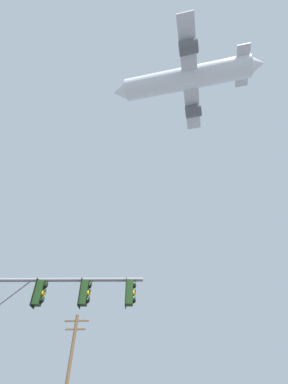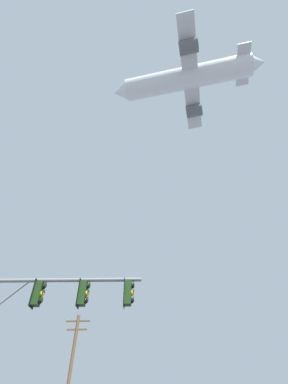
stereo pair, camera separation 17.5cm
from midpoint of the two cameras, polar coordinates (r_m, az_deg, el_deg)
The scene contains 3 objects.
signal_pole_near at distance 11.34m, azimuth -21.81°, elevation -22.50°, with size 6.42×0.63×5.81m.
utility_pole at distance 26.59m, azimuth -16.06°, elevation -32.80°, with size 2.20×0.28×8.90m.
airplane at distance 58.83m, azimuth 9.01°, elevation 22.95°, with size 30.76×23.77×8.38m.
Camera 1 is at (0.47, -3.32, 1.34)m, focal length 24.75 mm.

